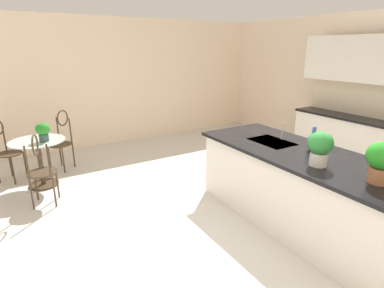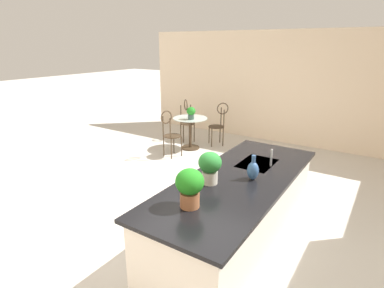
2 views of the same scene
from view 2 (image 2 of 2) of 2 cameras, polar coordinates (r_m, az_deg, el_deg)
ground_plane at (r=4.62m, az=-0.17°, el=-13.02°), size 40.00×40.00×0.00m
wall_left_window at (r=7.94m, az=17.25°, el=9.72°), size 0.12×7.80×2.70m
kitchen_island at (r=3.81m, az=8.25°, el=-12.44°), size 2.80×1.06×0.92m
bistro_table at (r=7.28m, az=-0.33°, el=2.57°), size 0.80×0.80×0.74m
chair_near_window at (r=7.90m, az=-0.96°, el=4.73°), size 0.54×0.54×1.04m
chair_by_island at (r=6.72m, az=-4.03°, el=2.32°), size 0.52×0.47×1.04m
chair_toward_desk at (r=7.54m, az=4.91°, el=4.04°), size 0.54×0.54×1.04m
sink_faucet at (r=3.98m, az=14.36°, el=-2.46°), size 0.02×0.02×0.22m
potted_plant_on_table at (r=7.04m, az=-0.18°, el=5.84°), size 0.20×0.20×0.28m
potted_plant_counter_far at (r=2.88m, az=-0.42°, el=-7.64°), size 0.27×0.27×0.38m
potted_plant_counter_near at (r=3.36m, az=3.31°, el=-4.00°), size 0.25×0.25×0.36m
vase_on_counter at (r=3.55m, az=11.12°, el=-4.75°), size 0.13×0.13×0.29m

